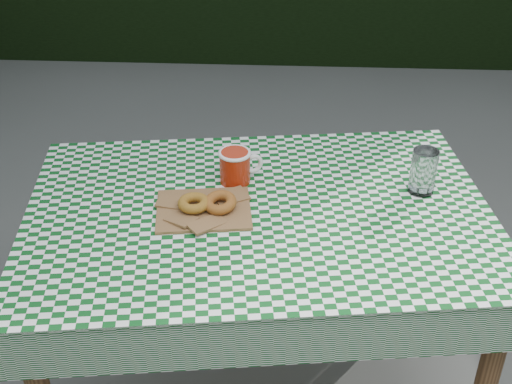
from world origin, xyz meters
TOP-DOWN VIEW (x-y plane):
  - ground at (0.00, 0.00)m, footprint 60.00×60.00m
  - table at (-0.07, -0.08)m, footprint 1.39×1.02m
  - tablecloth at (-0.07, -0.08)m, footprint 1.41×1.04m
  - paper_bag at (-0.22, -0.09)m, footprint 0.29×0.24m
  - bagel_front at (-0.25, -0.10)m, footprint 0.09×0.09m
  - bagel_back at (-0.18, -0.09)m, footprint 0.13×0.13m
  - coffee_mug at (-0.15, 0.07)m, footprint 0.24×0.24m
  - drinking_glass at (0.40, 0.04)m, footprint 0.09×0.09m

SIDE VIEW (x-z plane):
  - ground at x=0.00m, z-range 0.00..0.00m
  - table at x=-0.07m, z-range 0.00..0.75m
  - tablecloth at x=-0.07m, z-range 0.75..0.76m
  - paper_bag at x=-0.22m, z-range 0.76..0.77m
  - bagel_front at x=-0.25m, z-range 0.77..0.80m
  - bagel_back at x=-0.18m, z-range 0.77..0.80m
  - coffee_mug at x=-0.15m, z-range 0.76..0.86m
  - drinking_glass at x=0.40m, z-range 0.76..0.89m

